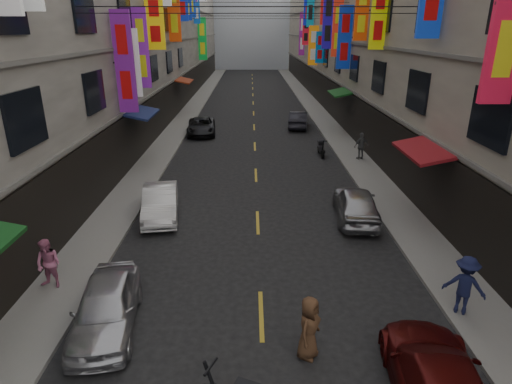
{
  "coord_description": "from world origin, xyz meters",
  "views": [
    {
      "loc": [
        -0.26,
        2.3,
        7.29
      ],
      "look_at": [
        -0.15,
        11.13,
        3.93
      ],
      "focal_mm": 30.0,
      "sensor_mm": 36.0,
      "label": 1
    }
  ],
  "objects_px": {
    "pedestrian_rfar": "(361,146)",
    "pedestrian_crossing": "(309,328)",
    "pedestrian_rnear": "(465,285)",
    "scooter_far_right": "(321,148)",
    "car_left_mid": "(160,202)",
    "pedestrian_lfar": "(48,264)",
    "car_right_far": "(299,120)",
    "car_right_mid": "(356,204)",
    "car_left_near": "(106,307)",
    "car_left_far": "(201,126)"
  },
  "relations": [
    {
      "from": "car_left_mid",
      "to": "scooter_far_right",
      "type": "bearing_deg",
      "value": 39.98
    },
    {
      "from": "pedestrian_lfar",
      "to": "pedestrian_rnear",
      "type": "xyz_separation_m",
      "value": [
        11.6,
        -1.35,
        0.07
      ]
    },
    {
      "from": "car_left_near",
      "to": "pedestrian_lfar",
      "type": "height_order",
      "value": "pedestrian_lfar"
    },
    {
      "from": "pedestrian_lfar",
      "to": "pedestrian_crossing",
      "type": "bearing_deg",
      "value": -7.97
    },
    {
      "from": "pedestrian_rnear",
      "to": "pedestrian_crossing",
      "type": "height_order",
      "value": "pedestrian_rnear"
    },
    {
      "from": "car_left_far",
      "to": "pedestrian_rfar",
      "type": "distance_m",
      "value": 12.3
    },
    {
      "from": "car_left_mid",
      "to": "pedestrian_rnear",
      "type": "bearing_deg",
      "value": -44.14
    },
    {
      "from": "car_left_near",
      "to": "car_left_far",
      "type": "relative_size",
      "value": 0.87
    },
    {
      "from": "pedestrian_rnear",
      "to": "pedestrian_lfar",
      "type": "bearing_deg",
      "value": 23.14
    },
    {
      "from": "scooter_far_right",
      "to": "car_left_far",
      "type": "height_order",
      "value": "car_left_far"
    },
    {
      "from": "car_left_near",
      "to": "car_right_mid",
      "type": "xyz_separation_m",
      "value": [
        8.0,
        6.75,
        0.04
      ]
    },
    {
      "from": "car_left_mid",
      "to": "car_right_mid",
      "type": "distance_m",
      "value": 8.01
    },
    {
      "from": "car_left_mid",
      "to": "pedestrian_lfar",
      "type": "bearing_deg",
      "value": -121.04
    },
    {
      "from": "car_right_mid",
      "to": "car_left_far",
      "type": "bearing_deg",
      "value": -57.04
    },
    {
      "from": "pedestrian_rfar",
      "to": "pedestrian_lfar",
      "type": "bearing_deg",
      "value": 27.04
    },
    {
      "from": "pedestrian_lfar",
      "to": "pedestrian_rnear",
      "type": "height_order",
      "value": "pedestrian_rnear"
    },
    {
      "from": "car_right_far",
      "to": "pedestrian_lfar",
      "type": "distance_m",
      "value": 24.47
    },
    {
      "from": "car_right_far",
      "to": "pedestrian_crossing",
      "type": "xyz_separation_m",
      "value": [
        -2.44,
        -25.3,
        0.15
      ]
    },
    {
      "from": "car_right_far",
      "to": "pedestrian_rnear",
      "type": "height_order",
      "value": "pedestrian_rnear"
    },
    {
      "from": "pedestrian_lfar",
      "to": "car_left_mid",
      "type": "bearing_deg",
      "value": 81.01
    },
    {
      "from": "car_left_mid",
      "to": "car_right_far",
      "type": "xyz_separation_m",
      "value": [
        7.51,
        17.12,
        0.01
      ]
    },
    {
      "from": "scooter_far_right",
      "to": "car_left_far",
      "type": "bearing_deg",
      "value": -36.41
    },
    {
      "from": "scooter_far_right",
      "to": "pedestrian_rnear",
      "type": "distance_m",
      "value": 15.92
    },
    {
      "from": "pedestrian_rfar",
      "to": "car_left_far",
      "type": "bearing_deg",
      "value": -54.51
    },
    {
      "from": "car_right_far",
      "to": "pedestrian_lfar",
      "type": "height_order",
      "value": "pedestrian_lfar"
    },
    {
      "from": "scooter_far_right",
      "to": "pedestrian_crossing",
      "type": "height_order",
      "value": "pedestrian_crossing"
    },
    {
      "from": "car_right_mid",
      "to": "pedestrian_rfar",
      "type": "xyz_separation_m",
      "value": [
        2.21,
        8.27,
        0.23
      ]
    },
    {
      "from": "scooter_far_right",
      "to": "car_left_near",
      "type": "height_order",
      "value": "car_left_near"
    },
    {
      "from": "scooter_far_right",
      "to": "car_left_mid",
      "type": "bearing_deg",
      "value": 48.05
    },
    {
      "from": "pedestrian_rnear",
      "to": "car_right_mid",
      "type": "bearing_deg",
      "value": -47.77
    },
    {
      "from": "pedestrian_rnear",
      "to": "pedestrian_crossing",
      "type": "bearing_deg",
      "value": 48.73
    },
    {
      "from": "car_left_far",
      "to": "pedestrian_rfar",
      "type": "relative_size",
      "value": 2.73
    },
    {
      "from": "car_left_near",
      "to": "car_right_far",
      "type": "distance_m",
      "value": 25.35
    },
    {
      "from": "car_right_mid",
      "to": "pedestrian_lfar",
      "type": "bearing_deg",
      "value": 31.65
    },
    {
      "from": "pedestrian_rfar",
      "to": "pedestrian_crossing",
      "type": "relative_size",
      "value": 0.99
    },
    {
      "from": "car_left_mid",
      "to": "car_right_far",
      "type": "height_order",
      "value": "car_right_far"
    },
    {
      "from": "car_right_mid",
      "to": "pedestrian_lfar",
      "type": "height_order",
      "value": "pedestrian_lfar"
    },
    {
      "from": "car_right_mid",
      "to": "pedestrian_crossing",
      "type": "xyz_separation_m",
      "value": [
        -2.93,
        -7.83,
        0.12
      ]
    },
    {
      "from": "pedestrian_rfar",
      "to": "car_right_mid",
      "type": "bearing_deg",
      "value": 55.18
    },
    {
      "from": "car_right_mid",
      "to": "pedestrian_crossing",
      "type": "bearing_deg",
      "value": 75.05
    },
    {
      "from": "car_right_mid",
      "to": "pedestrian_rnear",
      "type": "distance_m",
      "value": 6.5
    },
    {
      "from": "car_left_near",
      "to": "pedestrian_rfar",
      "type": "relative_size",
      "value": 2.37
    },
    {
      "from": "car_right_mid",
      "to": "pedestrian_crossing",
      "type": "height_order",
      "value": "pedestrian_crossing"
    },
    {
      "from": "car_left_mid",
      "to": "pedestrian_rnear",
      "type": "xyz_separation_m",
      "value": [
        9.4,
        -6.69,
        0.32
      ]
    },
    {
      "from": "car_left_near",
      "to": "pedestrian_lfar",
      "type": "xyz_separation_m",
      "value": [
        -2.2,
        1.75,
        0.25
      ]
    },
    {
      "from": "car_right_far",
      "to": "pedestrian_crossing",
      "type": "bearing_deg",
      "value": 93.21
    },
    {
      "from": "scooter_far_right",
      "to": "pedestrian_lfar",
      "type": "bearing_deg",
      "value": 54.12
    },
    {
      "from": "car_left_near",
      "to": "pedestrian_crossing",
      "type": "height_order",
      "value": "pedestrian_crossing"
    },
    {
      "from": "scooter_far_right",
      "to": "car_left_far",
      "type": "relative_size",
      "value": 0.42
    },
    {
      "from": "scooter_far_right",
      "to": "pedestrian_rnear",
      "type": "bearing_deg",
      "value": 94.21
    }
  ]
}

